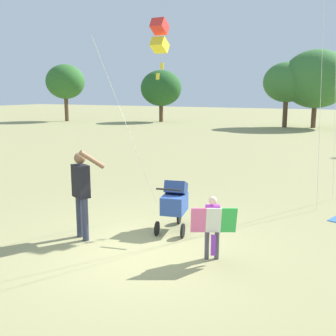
{
  "coord_description": "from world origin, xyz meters",
  "views": [
    {
      "loc": [
        3.57,
        -5.9,
        2.79
      ],
      "look_at": [
        0.09,
        1.06,
        1.3
      ],
      "focal_mm": 43.19,
      "sensor_mm": 36.0,
      "label": 1
    }
  ],
  "objects": [
    {
      "name": "child_with_butterfly_kite",
      "position": [
        1.38,
        0.13,
        0.66
      ],
      "size": [
        0.73,
        0.51,
        1.09
      ],
      "color": "#4C4C51",
      "rests_on": "ground"
    },
    {
      "name": "treeline_distant",
      "position": [
        1.05,
        25.77,
        3.54
      ],
      "size": [
        41.18,
        7.33,
        5.86
      ],
      "color": "brown",
      "rests_on": "ground"
    },
    {
      "name": "stroller",
      "position": [
        0.17,
        1.19,
        0.61
      ],
      "size": [
        0.66,
        1.12,
        1.03
      ],
      "color": "black",
      "rests_on": "ground"
    },
    {
      "name": "person_adult_flyer",
      "position": [
        -1.19,
        -0.04,
        1.01
      ],
      "size": [
        0.66,
        0.49,
        1.75
      ],
      "color": "#33384C",
      "rests_on": "ground"
    },
    {
      "name": "ground_plane",
      "position": [
        0.0,
        0.0,
        0.0
      ],
      "size": [
        120.0,
        120.0,
        0.0
      ],
      "primitive_type": "plane",
      "color": "#938E5B"
    },
    {
      "name": "kite_adult_black",
      "position": [
        -0.66,
        2.13,
        3.94
      ],
      "size": [
        0.44,
        2.22,
        4.33
      ],
      "color": "red",
      "rests_on": "ground"
    }
  ]
}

